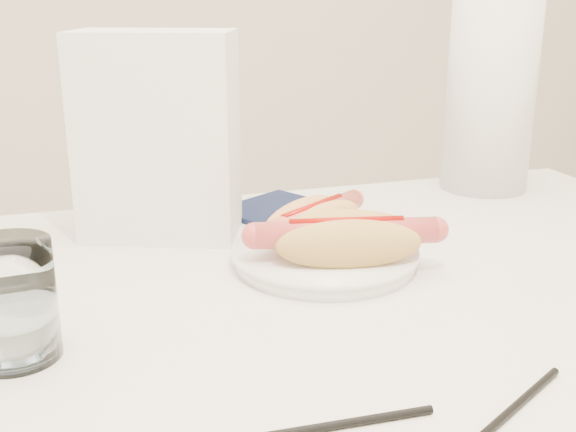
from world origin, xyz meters
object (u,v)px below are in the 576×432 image
object	(u,v)px
water_glass	(11,301)
paper_towel_roll	(490,93)
plate	(325,258)
hotdog_right	(346,240)
napkin_box	(158,136)
table	(296,359)
hotdog_left	(313,221)

from	to	relation	value
water_glass	paper_towel_roll	xyz separation A→B (m)	(0.68, 0.35, 0.10)
plate	hotdog_right	xyz separation A→B (m)	(0.01, -0.04, 0.03)
napkin_box	water_glass	bearing A→B (deg)	-98.77
hotdog_right	paper_towel_roll	bearing A→B (deg)	49.89
plate	napkin_box	size ratio (longest dim) A/B	0.81
table	hotdog_left	bearing A→B (deg)	64.21
table	hotdog_right	xyz separation A→B (m)	(0.08, 0.06, 0.10)
plate	water_glass	bearing A→B (deg)	-160.09
hotdog_left	plate	bearing A→B (deg)	-124.09
hotdog_left	water_glass	world-z (taller)	water_glass
plate	hotdog_left	size ratio (longest dim) A/B	1.30
hotdog_left	water_glass	size ratio (longest dim) A/B	1.52
hotdog_right	water_glass	xyz separation A→B (m)	(-0.33, -0.08, 0.01)
hotdog_left	hotdog_right	xyz separation A→B (m)	(0.01, -0.08, 0.00)
water_glass	napkin_box	bearing A→B (deg)	59.94
table	plate	xyz separation A→B (m)	(0.06, 0.09, 0.07)
hotdog_left	napkin_box	world-z (taller)	napkin_box
plate	paper_towel_roll	xyz separation A→B (m)	(0.35, 0.23, 0.14)
hotdog_left	paper_towel_roll	distance (m)	0.42
plate	napkin_box	distance (m)	0.26
paper_towel_roll	plate	bearing A→B (deg)	-146.66
water_glass	napkin_box	distance (m)	0.33
plate	hotdog_left	distance (m)	0.05
plate	hotdog_left	world-z (taller)	hotdog_left
napkin_box	paper_towel_roll	distance (m)	0.52
table	hotdog_right	distance (m)	0.14
plate	hotdog_right	size ratio (longest dim) A/B	1.03
hotdog_left	napkin_box	bearing A→B (deg)	109.31
paper_towel_roll	table	bearing A→B (deg)	-142.12
table	napkin_box	bearing A→B (deg)	110.22
table	napkin_box	size ratio (longest dim) A/B	4.72
hotdog_left	water_glass	xyz separation A→B (m)	(-0.32, -0.16, 0.01)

